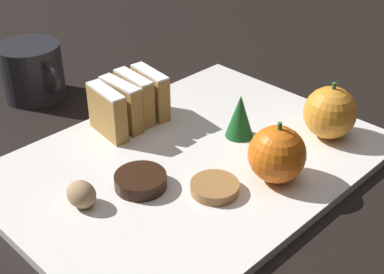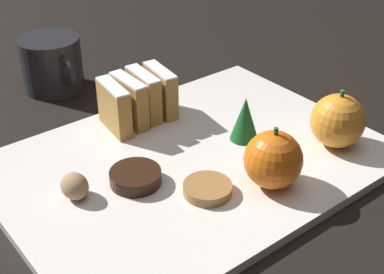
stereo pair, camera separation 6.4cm
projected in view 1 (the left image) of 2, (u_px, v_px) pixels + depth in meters
ground_plane at (192, 166)px, 0.66m from camera, size 6.00×6.00×0.00m
serving_platter at (192, 162)px, 0.66m from camera, size 0.34×0.46×0.01m
stollen_slice_front at (107, 112)px, 0.68m from camera, size 0.07×0.03×0.06m
stollen_slice_second at (121, 105)px, 0.70m from camera, size 0.07×0.02×0.06m
stollen_slice_third at (134, 98)px, 0.72m from camera, size 0.07×0.02×0.06m
stollen_slice_fourth at (150, 93)px, 0.73m from camera, size 0.07×0.03×0.06m
orange_near at (330, 113)px, 0.68m from camera, size 0.07×0.07×0.08m
orange_far at (277, 154)px, 0.60m from camera, size 0.07×0.07×0.07m
walnut at (81, 194)px, 0.57m from camera, size 0.04×0.03×0.03m
chocolate_cookie at (141, 181)px, 0.60m from camera, size 0.06×0.06×0.02m
gingerbread_cookie at (215, 187)px, 0.59m from camera, size 0.05×0.05×0.01m
evergreen_sprig at (240, 116)px, 0.68m from camera, size 0.04×0.04×0.06m
coffee_mug at (32, 71)px, 0.80m from camera, size 0.12×0.09×0.08m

